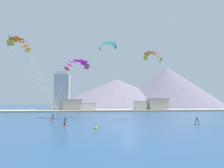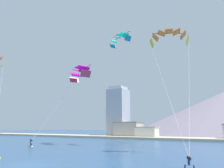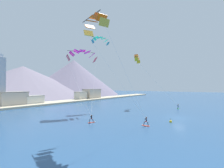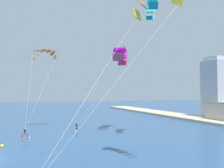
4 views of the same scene
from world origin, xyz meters
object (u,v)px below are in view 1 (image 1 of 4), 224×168
kitesurfer_near_lead (53,119)px  kitesurfer_near_trail (198,122)px  parafoil_kite_near_lead (77,64)px  parafoil_kite_distant_high_outer (108,45)px  parafoil_kite_near_trail (153,56)px  race_marker_buoy (96,128)px  kitesurfer_mid_center (65,124)px  parafoil_kite_mid_center (20,43)px

kitesurfer_near_lead → kitesurfer_near_trail: size_ratio=1.01×
parafoil_kite_near_lead → parafoil_kite_distant_high_outer: 11.94m
parafoil_kite_near_trail → parafoil_kite_distant_high_outer: (-12.69, 6.98, 4.96)m
kitesurfer_near_lead → race_marker_buoy: (10.12, -13.20, -0.37)m
parafoil_kite_near_lead → race_marker_buoy: bearing=-75.9°
parafoil_kite_near_lead → parafoil_kite_distant_high_outer: (9.63, 1.74, 6.85)m
parafoil_kite_near_lead → kitesurfer_near_lead: bearing=-119.3°
kitesurfer_near_lead → parafoil_kite_near_lead: size_ratio=0.11×
kitesurfer_mid_center → race_marker_buoy: 6.68m
parafoil_kite_near_lead → parafoil_kite_near_trail: size_ratio=0.89×
kitesurfer_near_lead → parafoil_kite_near_trail: bearing=6.7°
parafoil_kite_distant_high_outer → race_marker_buoy: bearing=-100.2°
parafoil_kite_near_lead → parafoil_kite_near_trail: parafoil_kite_near_trail is taller
parafoil_kite_mid_center → parafoil_kite_distant_high_outer: parafoil_kite_distant_high_outer is taller
parafoil_kite_near_lead → race_marker_buoy: parafoil_kite_near_lead is taller
parafoil_kite_near_lead → parafoil_kite_mid_center: size_ratio=0.95×
kitesurfer_near_lead → kitesurfer_mid_center: kitesurfer_mid_center is taller
parafoil_kite_near_lead → parafoil_kite_distant_high_outer: bearing=10.2°
parafoil_kite_mid_center → race_marker_buoy: size_ratio=16.61×
kitesurfer_near_lead → parafoil_kite_near_trail: parafoil_kite_near_trail is taller
kitesurfer_near_trail → parafoil_kite_distant_high_outer: (-17.45, 20.03, 22.64)m
kitesurfer_near_trail → kitesurfer_mid_center: bearing=-179.8°
kitesurfer_near_trail → parafoil_kite_near_trail: 22.48m
parafoil_kite_mid_center → race_marker_buoy: parafoil_kite_mid_center is taller
kitesurfer_mid_center → race_marker_buoy: kitesurfer_mid_center is taller
parafoil_kite_mid_center → race_marker_buoy: (16.23, -6.65, -17.18)m
parafoil_kite_near_trail → parafoil_kite_near_lead: bearing=166.8°
kitesurfer_near_trail → parafoil_kite_mid_center: 41.62m
parafoil_kite_near_lead → race_marker_buoy: size_ratio=15.72×
kitesurfer_near_trail → kitesurfer_mid_center: size_ratio=0.97×
parafoil_kite_near_trail → race_marker_buoy: (-16.90, -16.35, -17.98)m
parafoil_kite_near_trail → parafoil_kite_distant_high_outer: size_ratio=2.94×
parafoil_kite_mid_center → race_marker_buoy: bearing=-22.3°
kitesurfer_near_trail → parafoil_kite_mid_center: (-37.89, 3.35, 16.88)m
kitesurfer_near_trail → race_marker_buoy: size_ratio=1.72×
kitesurfer_near_trail → parafoil_kite_mid_center: bearing=174.9°
kitesurfer_near_lead → kitesurfer_mid_center: size_ratio=0.98×
kitesurfer_near_lead → parafoil_kite_mid_center: 19.04m
kitesurfer_near_trail → parafoil_kite_near_lead: bearing=146.0°
kitesurfer_near_trail → race_marker_buoy: bearing=-171.3°
parafoil_kite_near_trail → parafoil_kite_mid_center: (-33.13, -9.70, -0.80)m
parafoil_kite_mid_center → parafoil_kite_distant_high_outer: 27.00m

